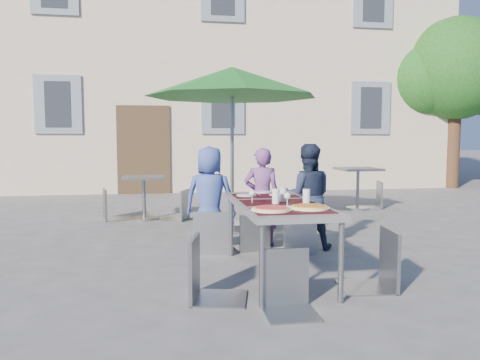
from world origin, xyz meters
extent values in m
plane|color=#4F4F52|center=(0.00, 0.00, 0.00)|extent=(90.00, 90.00, 0.00)
cube|color=#B8AA94|center=(0.00, 11.50, 3.50)|extent=(13.00, 8.00, 7.00)
cube|color=#3E2F1E|center=(-2.00, 7.47, 1.10)|extent=(1.30, 0.06, 2.20)
cube|color=slate|center=(-4.00, 7.47, 2.20)|extent=(1.10, 0.06, 1.40)
cube|color=#262B33|center=(-4.00, 7.45, 2.20)|extent=(0.60, 0.04, 1.10)
cube|color=slate|center=(0.00, 7.47, 2.20)|extent=(1.10, 0.06, 1.40)
cube|color=#262B33|center=(0.00, 7.45, 2.20)|extent=(0.60, 0.04, 1.10)
cube|color=slate|center=(4.00, 7.47, 2.20)|extent=(1.10, 0.06, 1.40)
cube|color=#262B33|center=(4.00, 7.45, 2.20)|extent=(0.60, 0.04, 1.10)
cube|color=slate|center=(4.00, 7.47, 5.00)|extent=(1.10, 0.06, 1.40)
cube|color=#262B33|center=(4.00, 7.45, 5.00)|extent=(0.60, 0.04, 1.10)
cylinder|color=#432C1C|center=(6.50, 7.50, 1.40)|extent=(0.36, 0.36, 2.80)
sphere|color=#134714|center=(6.50, 7.50, 3.30)|extent=(2.80, 2.80, 2.80)
sphere|color=#134714|center=(5.70, 7.80, 3.00)|extent=(2.00, 2.00, 2.00)
sphere|color=#134714|center=(6.70, 8.10, 3.80)|extent=(1.80, 1.80, 1.80)
cube|color=#46464B|center=(-0.42, 0.08, 0.72)|extent=(0.80, 1.85, 0.05)
cylinder|color=gray|center=(-0.76, -0.79, 0.35)|extent=(0.05, 0.05, 0.70)
cylinder|color=gray|center=(-0.08, -0.79, 0.35)|extent=(0.05, 0.05, 0.70)
cylinder|color=gray|center=(-0.76, 0.94, 0.35)|extent=(0.05, 0.05, 0.70)
cylinder|color=gray|center=(-0.08, 0.94, 0.35)|extent=(0.05, 0.05, 0.70)
cube|color=black|center=(-0.42, -0.47, 0.75)|extent=(0.70, 0.42, 0.01)
cube|color=black|center=(-0.42, 0.08, 0.75)|extent=(0.70, 0.42, 0.01)
cube|color=black|center=(-0.42, 0.63, 0.75)|extent=(0.70, 0.42, 0.01)
cylinder|color=white|center=(-0.60, -0.45, 0.76)|extent=(0.37, 0.37, 0.01)
cylinder|color=#DCAE62|center=(-0.60, -0.45, 0.77)|extent=(0.33, 0.33, 0.01)
cylinder|color=#B01611|center=(-0.60, -0.45, 0.78)|extent=(0.28, 0.28, 0.01)
cylinder|color=white|center=(-0.24, -0.40, 0.76)|extent=(0.37, 0.37, 0.01)
cylinder|color=#DCAE62|center=(-0.24, -0.40, 0.77)|extent=(0.33, 0.33, 0.01)
cylinder|color=#A2370B|center=(-0.24, -0.40, 0.78)|extent=(0.28, 0.28, 0.01)
cylinder|color=silver|center=(-0.46, -0.05, 0.82)|extent=(0.07, 0.07, 0.15)
cylinder|color=silver|center=(-0.35, 0.09, 0.82)|extent=(0.07, 0.07, 0.15)
cylinder|color=silver|center=(-0.17, -0.10, 0.82)|extent=(0.07, 0.07, 0.15)
cylinder|color=silver|center=(-0.68, 0.05, 0.75)|extent=(0.06, 0.06, 0.00)
cylinder|color=silver|center=(-0.68, 0.05, 0.79)|extent=(0.01, 0.01, 0.08)
sphere|color=silver|center=(-0.68, 0.05, 0.85)|extent=(0.06, 0.06, 0.06)
cylinder|color=silver|center=(-0.39, -0.20, 0.75)|extent=(0.06, 0.06, 0.00)
cylinder|color=silver|center=(-0.39, -0.20, 0.79)|extent=(0.01, 0.01, 0.08)
sphere|color=silver|center=(-0.39, -0.20, 0.85)|extent=(0.06, 0.06, 0.06)
cylinder|color=white|center=(-0.63, 0.62, 0.76)|extent=(0.22, 0.22, 0.01)
cube|color=#A7ABAF|center=(-0.49, 0.62, 0.76)|extent=(0.02, 0.18, 0.00)
cylinder|color=white|center=(-0.26, 0.63, 0.76)|extent=(0.22, 0.22, 0.01)
cube|color=#A7ABAF|center=(-0.12, 0.63, 0.76)|extent=(0.02, 0.18, 0.00)
cylinder|color=white|center=(-0.39, 0.90, 0.76)|extent=(0.22, 0.22, 0.01)
cube|color=#A7ABAF|center=(-0.25, 0.90, 0.76)|extent=(0.02, 0.18, 0.00)
imported|color=#374C99|center=(-0.97, 1.32, 0.65)|extent=(0.73, 0.59, 1.30)
imported|color=#6B3D7E|center=(-0.28, 1.43, 0.64)|extent=(0.52, 0.40, 1.27)
imported|color=#1C253E|center=(0.24, 1.17, 0.66)|extent=(0.71, 0.51, 1.32)
cube|color=gray|center=(-0.94, 1.22, 0.47)|extent=(0.52, 0.52, 0.03)
cube|color=gray|center=(-0.98, 1.02, 0.73)|extent=(0.43, 0.13, 0.52)
cylinder|color=gray|center=(-0.71, 1.36, 0.23)|extent=(0.02, 0.02, 0.46)
cylinder|color=gray|center=(-1.08, 1.45, 0.23)|extent=(0.02, 0.02, 0.46)
cylinder|color=gray|center=(-0.80, 1.00, 0.23)|extent=(0.02, 0.02, 0.46)
cylinder|color=gray|center=(-1.16, 1.08, 0.23)|extent=(0.02, 0.02, 0.46)
cube|color=gray|center=(-0.46, 1.26, 0.42)|extent=(0.43, 0.43, 0.03)
cube|color=gray|center=(-0.44, 1.08, 0.65)|extent=(0.39, 0.08, 0.46)
cylinder|color=gray|center=(-0.32, 1.45, 0.20)|extent=(0.02, 0.02, 0.41)
cylinder|color=gray|center=(-0.65, 1.41, 0.20)|extent=(0.02, 0.02, 0.41)
cylinder|color=gray|center=(-0.28, 1.12, 0.20)|extent=(0.02, 0.02, 0.41)
cylinder|color=gray|center=(-0.61, 1.08, 0.20)|extent=(0.02, 0.02, 0.41)
cube|color=#94989F|center=(0.01, 1.02, 0.46)|extent=(0.51, 0.51, 0.03)
cube|color=#94989F|center=(0.05, 0.81, 0.72)|extent=(0.43, 0.12, 0.51)
cylinder|color=#94989F|center=(0.15, 1.24, 0.23)|extent=(0.02, 0.02, 0.45)
cylinder|color=#94989F|center=(-0.21, 1.16, 0.23)|extent=(0.02, 0.02, 0.45)
cylinder|color=#94989F|center=(0.23, 0.87, 0.23)|extent=(0.02, 0.02, 0.45)
cylinder|color=#94989F|center=(-0.13, 0.80, 0.23)|extent=(0.02, 0.02, 0.45)
cube|color=gray|center=(-1.08, -0.53, 0.49)|extent=(0.55, 0.55, 0.03)
cube|color=gray|center=(-1.29, -0.48, 0.76)|extent=(0.13, 0.45, 0.55)
cylinder|color=gray|center=(-0.93, -0.77, 0.24)|extent=(0.02, 0.02, 0.48)
cylinder|color=gray|center=(-0.84, -0.38, 0.24)|extent=(0.02, 0.02, 0.48)
cylinder|color=gray|center=(-1.31, -0.68, 0.24)|extent=(0.02, 0.02, 0.48)
cylinder|color=gray|center=(-1.23, -0.30, 0.24)|extent=(0.02, 0.02, 0.48)
cube|color=gray|center=(0.30, -0.46, 0.50)|extent=(0.52, 0.52, 0.03)
cube|color=gray|center=(0.52, -0.48, 0.77)|extent=(0.09, 0.46, 0.55)
cylinder|color=gray|center=(0.12, -0.23, 0.24)|extent=(0.02, 0.02, 0.49)
cylinder|color=gray|center=(0.08, -0.63, 0.24)|extent=(0.02, 0.02, 0.49)
cylinder|color=gray|center=(0.52, -0.28, 0.24)|extent=(0.02, 0.02, 0.49)
cylinder|color=gray|center=(0.47, -0.68, 0.24)|extent=(0.02, 0.02, 0.49)
cube|color=gray|center=(-0.57, -0.97, 0.44)|extent=(0.41, 0.41, 0.03)
cube|color=gray|center=(-0.56, -0.77, 0.68)|extent=(0.41, 0.03, 0.49)
cylinder|color=gray|center=(-0.74, -1.14, 0.21)|extent=(0.02, 0.02, 0.43)
cylinder|color=gray|center=(-0.39, -1.14, 0.21)|extent=(0.02, 0.02, 0.43)
cylinder|color=gray|center=(-0.74, -0.79, 0.21)|extent=(0.02, 0.02, 0.43)
cylinder|color=gray|center=(-0.39, -0.79, 0.21)|extent=(0.02, 0.02, 0.43)
cylinder|color=#A7ABAF|center=(-0.50, 2.55, 0.05)|extent=(0.50, 0.50, 0.10)
cylinder|color=gray|center=(-0.50, 2.55, 1.14)|extent=(0.06, 0.06, 2.28)
cone|color=#176821|center=(-0.50, 2.55, 2.23)|extent=(2.60, 2.60, 0.45)
cylinder|color=#A7ABAF|center=(-1.86, 3.63, 0.02)|extent=(0.44, 0.44, 0.04)
cylinder|color=gray|center=(-1.86, 3.63, 0.35)|extent=(0.06, 0.06, 0.70)
cube|color=gray|center=(-1.86, 3.63, 0.73)|extent=(0.70, 0.70, 0.04)
cube|color=gray|center=(-2.32, 3.78, 0.48)|extent=(0.53, 0.53, 0.03)
cube|color=gray|center=(-2.52, 3.74, 0.74)|extent=(0.12, 0.44, 0.53)
cylinder|color=gray|center=(-2.09, 3.63, 0.23)|extent=(0.02, 0.02, 0.47)
cylinder|color=gray|center=(-2.17, 4.00, 0.23)|extent=(0.02, 0.02, 0.47)
cylinder|color=gray|center=(-2.47, 3.55, 0.23)|extent=(0.02, 0.02, 0.47)
cylinder|color=gray|center=(-2.54, 3.93, 0.23)|extent=(0.02, 0.02, 0.47)
cube|color=gray|center=(-1.37, 3.54, 0.47)|extent=(0.57, 0.57, 0.03)
cube|color=gray|center=(-1.18, 3.46, 0.73)|extent=(0.19, 0.42, 0.52)
cylinder|color=gray|center=(-1.48, 3.78, 0.23)|extent=(0.02, 0.02, 0.46)
cylinder|color=gray|center=(-1.62, 3.43, 0.23)|extent=(0.02, 0.02, 0.46)
cylinder|color=gray|center=(-1.13, 3.64, 0.23)|extent=(0.02, 0.02, 0.46)
cylinder|color=gray|center=(-1.27, 3.30, 0.23)|extent=(0.02, 0.02, 0.46)
cylinder|color=#A7ABAF|center=(2.21, 4.12, 0.02)|extent=(0.44, 0.44, 0.04)
cylinder|color=gray|center=(2.21, 4.12, 0.38)|extent=(0.06, 0.06, 0.76)
cube|color=gray|center=(2.21, 4.12, 0.79)|extent=(0.76, 0.76, 0.04)
cube|color=gray|center=(1.34, 4.29, 0.46)|extent=(0.57, 0.57, 0.03)
cube|color=gray|center=(1.16, 4.37, 0.72)|extent=(0.20, 0.41, 0.51)
cylinder|color=gray|center=(1.44, 4.04, 0.23)|extent=(0.02, 0.02, 0.45)
cylinder|color=gray|center=(1.59, 4.38, 0.23)|extent=(0.02, 0.02, 0.45)
cylinder|color=gray|center=(1.10, 4.19, 0.23)|extent=(0.02, 0.02, 0.45)
cylinder|color=gray|center=(1.25, 4.53, 0.23)|extent=(0.02, 0.02, 0.45)
cube|color=gray|center=(2.51, 4.27, 0.48)|extent=(0.54, 0.54, 0.03)
cube|color=gray|center=(2.72, 4.22, 0.75)|extent=(0.13, 0.44, 0.53)
cylinder|color=gray|center=(2.37, 4.51, 0.24)|extent=(0.02, 0.02, 0.47)
cylinder|color=gray|center=(2.28, 4.13, 0.24)|extent=(0.02, 0.02, 0.47)
cylinder|color=gray|center=(2.74, 4.42, 0.24)|extent=(0.02, 0.02, 0.47)
cylinder|color=gray|center=(2.65, 4.04, 0.24)|extent=(0.02, 0.02, 0.47)
camera|label=1|loc=(-1.55, -4.44, 1.39)|focal=35.00mm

